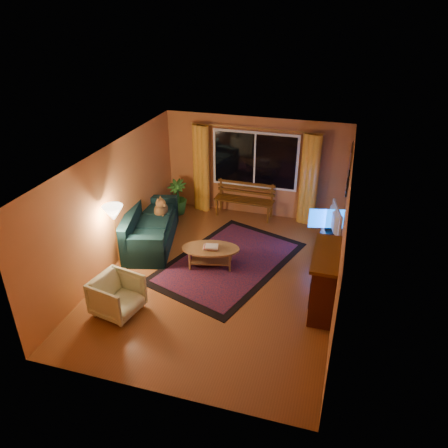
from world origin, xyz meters
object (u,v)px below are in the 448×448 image
(bench, at_px, (244,208))
(armchair, at_px, (117,294))
(tv_console, at_px, (329,240))
(sofa, at_px, (151,226))
(floor_lamp, at_px, (117,240))
(coffee_table, at_px, (211,257))

(bench, relative_size, armchair, 1.93)
(bench, distance_m, tv_console, 2.45)
(sofa, xyz_separation_m, floor_lamp, (-0.12, -1.26, 0.30))
(coffee_table, bearing_deg, floor_lamp, -156.60)
(floor_lamp, distance_m, tv_console, 4.53)
(bench, relative_size, coffee_table, 1.25)
(coffee_table, bearing_deg, sofa, 161.76)
(armchair, height_order, coffee_table, armchair)
(bench, distance_m, armchair, 4.47)
(sofa, height_order, floor_lamp, floor_lamp)
(armchair, distance_m, tv_console, 4.69)
(bench, distance_m, floor_lamp, 3.67)
(coffee_table, bearing_deg, tv_console, 30.02)
(bench, height_order, tv_console, tv_console)
(coffee_table, bearing_deg, armchair, -120.67)
(bench, height_order, floor_lamp, floor_lamp)
(bench, bearing_deg, floor_lamp, -117.93)
(sofa, distance_m, floor_lamp, 1.30)
(sofa, height_order, armchair, sofa)
(tv_console, bearing_deg, floor_lamp, -149.33)
(floor_lamp, bearing_deg, armchair, -62.91)
(floor_lamp, bearing_deg, tv_console, 27.30)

